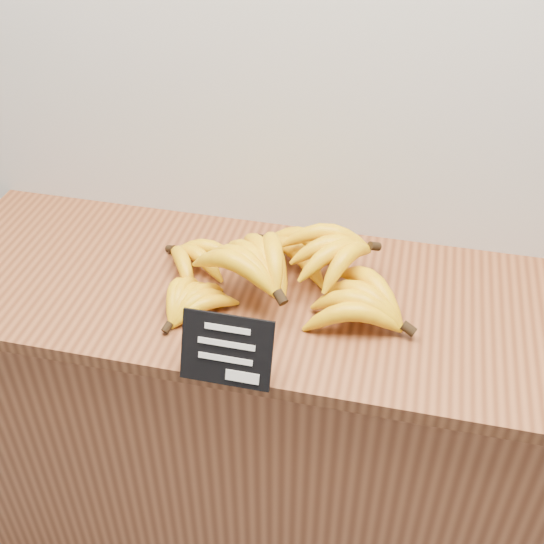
# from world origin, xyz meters

# --- Properties ---
(counter) EXTENTS (1.52, 0.50, 0.90)m
(counter) POSITION_xyz_m (-0.13, 2.75, 0.45)
(counter) COLOR #955330
(counter) RESTS_ON ground
(counter_top) EXTENTS (1.55, 0.54, 0.03)m
(counter_top) POSITION_xyz_m (-0.13, 2.75, 0.92)
(counter_top) COLOR brown
(counter_top) RESTS_ON counter
(chalkboard_sign) EXTENTS (0.17, 0.06, 0.13)m
(chalkboard_sign) POSITION_xyz_m (-0.16, 2.49, 0.99)
(chalkboard_sign) COLOR black
(chalkboard_sign) RESTS_ON counter_top
(banana_pile) EXTENTS (0.55, 0.42, 0.13)m
(banana_pile) POSITION_xyz_m (-0.12, 2.75, 0.99)
(banana_pile) COLOR #EBB609
(banana_pile) RESTS_ON counter_top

